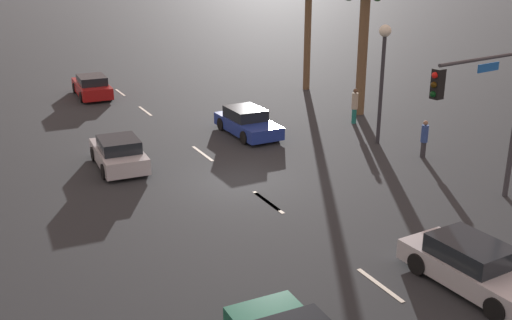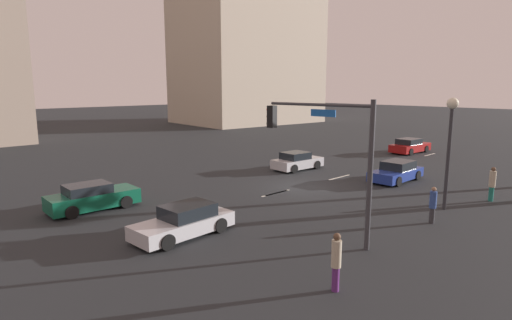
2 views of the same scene
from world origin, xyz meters
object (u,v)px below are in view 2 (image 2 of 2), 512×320
Objects in this scene: car_2 at (396,172)px; pedestrian_0 at (433,204)px; traffic_signal at (330,145)px; pedestrian_1 at (336,260)px; streetlamp at (450,131)px; building_0 at (247,45)px; car_1 at (184,222)px; car_0 at (297,161)px; car_4 at (92,197)px; car_3 at (410,146)px; pedestrian_2 at (492,183)px.

car_2 is 2.53× the size of pedestrian_0.
pedestrian_0 is (-5.12, 2.04, -2.99)m from traffic_signal.
streetlamp is at bearing -173.26° from pedestrian_1.
streetlamp is at bearing 62.93° from building_0.
traffic_signal is at bearing 132.49° from car_1.
car_0 is 0.72× the size of streetlamp.
pedestrian_1 is 62.60m from building_0.
building_0 is at bearing -140.51° from car_4.
pedestrian_0 reaches higher than car_3.
traffic_signal is (-5.29, 10.68, 3.25)m from car_4.
pedestrian_1 is (15.29, 6.22, 0.39)m from car_2.
pedestrian_2 reaches higher than car_0.
car_3 is 0.18× the size of building_0.
pedestrian_0 is 57.05m from building_0.
car_1 is 6.45m from car_4.
streetlamp reaches higher than car_0.
car_2 is at bearing -164.20° from traffic_signal.
traffic_signal is (23.86, 8.42, 3.26)m from car_3.
car_3 is at bearing -157.06° from car_2.
pedestrian_2 is (0.81, 6.00, 0.40)m from car_2.
car_0 is 0.71× the size of traffic_signal.
streetlamp is at bearing 49.24° from car_2.
traffic_signal is 11.80m from pedestrian_2.
car_2 is 2.28× the size of pedestrian_2.
car_0 is 0.91× the size of car_1.
streetlamp reaches higher than car_3.
car_4 is 2.58× the size of pedestrian_0.
car_3 is at bearing -160.56° from traffic_signal.
pedestrian_0 is at bearing 144.94° from car_1.
pedestrian_1 is 0.07× the size of building_0.
pedestrian_2 is at bearing 66.68° from building_0.
car_0 is 15.34m from car_1.
car_4 is 0.78× the size of streetlamp.
pedestrian_1 is (-0.65, 7.20, 0.40)m from car_1.
car_1 is at bearing -26.72° from streetlamp.
building_0 is at bearing -129.56° from pedestrian_1.
pedestrian_1 reaches higher than car_3.
pedestrian_0 is at bearing 11.06° from streetlamp.
car_0 is at bearing -101.23° from streetlamp.
car_2 is 12.93m from car_3.
car_1 is 2.40× the size of pedestrian_1.
car_4 is 12.35m from traffic_signal.
car_2 is 0.17× the size of building_0.
pedestrian_0 is at bearing 38.46° from car_2.
pedestrian_0 is 6.04m from pedestrian_2.
pedestrian_2 is (-1.05, 13.05, 0.39)m from car_0.
traffic_signal is 3.01× the size of pedestrian_2.
pedestrian_0 is 0.07× the size of building_0.
car_1 is 16.66m from pedestrian_2.
traffic_signal is (-3.99, 4.36, 3.29)m from car_1.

